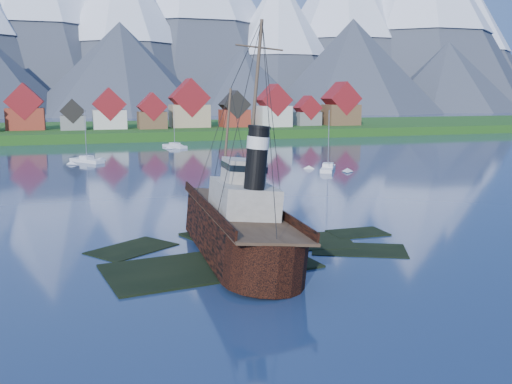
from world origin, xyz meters
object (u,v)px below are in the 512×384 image
object	(u,v)px
sailboat_c	(87,161)
sailboat_e	(175,147)
tugboat_wreck	(231,222)
sailboat_d	(328,169)

from	to	relation	value
sailboat_c	sailboat_e	distance (m)	37.89
tugboat_wreck	sailboat_d	size ratio (longest dim) A/B	2.30
sailboat_d	sailboat_e	size ratio (longest dim) A/B	1.11
sailboat_d	sailboat_e	bearing A→B (deg)	139.50
tugboat_wreck	sailboat_d	distance (m)	60.46
sailboat_d	sailboat_e	xyz separation A→B (m)	(-20.60, 57.52, -0.04)
tugboat_wreck	sailboat_c	xyz separation A→B (m)	(-11.57, 78.84, -2.56)
sailboat_c	sailboat_d	xyz separation A→B (m)	(45.00, -28.53, 0.01)
sailboat_d	sailboat_c	bearing A→B (deg)	177.42
sailboat_c	sailboat_e	xyz separation A→B (m)	(24.40, 28.99, -0.03)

